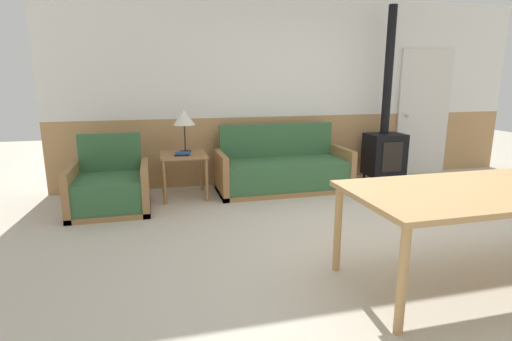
{
  "coord_description": "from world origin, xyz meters",
  "views": [
    {
      "loc": [
        -2.18,
        -3.09,
        1.53
      ],
      "look_at": [
        -1.14,
        0.94,
        0.57
      ],
      "focal_mm": 28.0,
      "sensor_mm": 36.0,
      "label": 1
    }
  ],
  "objects_px": {
    "couch": "(283,171)",
    "side_table": "(183,160)",
    "table_lamp": "(184,118)",
    "wood_stove": "(385,141)",
    "armchair": "(110,189)",
    "dining_table": "(486,196)"
  },
  "relations": [
    {
      "from": "armchair",
      "to": "wood_stove",
      "type": "distance_m",
      "value": 3.94
    },
    {
      "from": "side_table",
      "to": "wood_stove",
      "type": "height_order",
      "value": "wood_stove"
    },
    {
      "from": "armchair",
      "to": "couch",
      "type": "bearing_deg",
      "value": -2.26
    },
    {
      "from": "dining_table",
      "to": "side_table",
      "type": "bearing_deg",
      "value": 125.1
    },
    {
      "from": "dining_table",
      "to": "armchair",
      "type": "bearing_deg",
      "value": 139.04
    },
    {
      "from": "armchair",
      "to": "wood_stove",
      "type": "bearing_deg",
      "value": -4.19
    },
    {
      "from": "table_lamp",
      "to": "couch",
      "type": "bearing_deg",
      "value": -4.79
    },
    {
      "from": "dining_table",
      "to": "wood_stove",
      "type": "height_order",
      "value": "wood_stove"
    },
    {
      "from": "couch",
      "to": "table_lamp",
      "type": "height_order",
      "value": "table_lamp"
    },
    {
      "from": "side_table",
      "to": "table_lamp",
      "type": "relative_size",
      "value": 1.05
    },
    {
      "from": "couch",
      "to": "side_table",
      "type": "height_order",
      "value": "couch"
    },
    {
      "from": "side_table",
      "to": "table_lamp",
      "type": "bearing_deg",
      "value": 70.15
    },
    {
      "from": "wood_stove",
      "to": "side_table",
      "type": "bearing_deg",
      "value": -178.16
    },
    {
      "from": "table_lamp",
      "to": "side_table",
      "type": "bearing_deg",
      "value": -109.85
    },
    {
      "from": "couch",
      "to": "armchair",
      "type": "xyz_separation_m",
      "value": [
        -2.26,
        -0.33,
        -0.01
      ]
    },
    {
      "from": "wood_stove",
      "to": "armchair",
      "type": "bearing_deg",
      "value": -173.68
    },
    {
      "from": "armchair",
      "to": "dining_table",
      "type": "xyz_separation_m",
      "value": [
        2.9,
        -2.51,
        0.43
      ]
    },
    {
      "from": "side_table",
      "to": "table_lamp",
      "type": "height_order",
      "value": "table_lamp"
    },
    {
      "from": "side_table",
      "to": "wood_stove",
      "type": "distance_m",
      "value": 3.01
    },
    {
      "from": "wood_stove",
      "to": "couch",
      "type": "bearing_deg",
      "value": -176.35
    },
    {
      "from": "couch",
      "to": "armchair",
      "type": "height_order",
      "value": "couch"
    },
    {
      "from": "table_lamp",
      "to": "wood_stove",
      "type": "relative_size",
      "value": 0.22
    }
  ]
}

